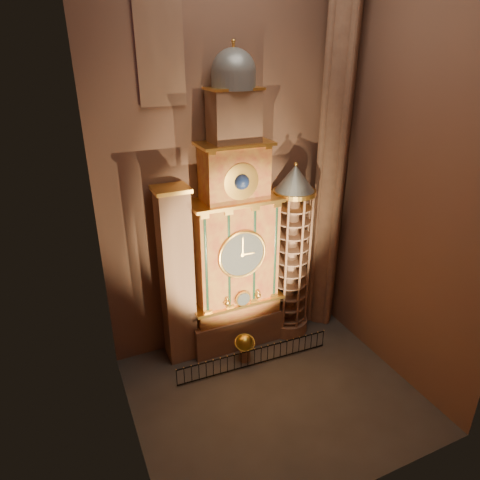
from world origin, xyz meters
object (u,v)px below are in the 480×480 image
stair_turret (291,254)px  iron_railing (255,357)px  celestial_globe (245,345)px  portrait_tower (177,278)px  astronomical_clock (235,241)px

stair_turret → iron_railing: size_ratio=1.21×
iron_railing → celestial_globe: bearing=113.8°
portrait_tower → iron_railing: (3.45, -2.59, -4.57)m
celestial_globe → stair_turret: bearing=23.7°
astronomical_clock → celestial_globe: size_ratio=9.93×
astronomical_clock → iron_railing: (0.05, -2.58, -6.09)m
astronomical_clock → celestial_globe: astronomical_clock is taller
astronomical_clock → celestial_globe: bearing=-97.3°
celestial_globe → iron_railing: celestial_globe is taller
celestial_globe → iron_railing: bearing=-66.2°
portrait_tower → celestial_globe: portrait_tower is taller
stair_turret → celestial_globe: 5.91m
astronomical_clock → stair_turret: bearing=-4.3°
portrait_tower → iron_railing: 6.28m
portrait_tower → celestial_globe: size_ratio=6.07×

